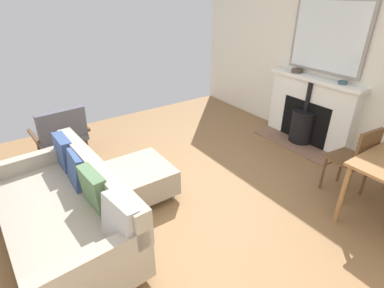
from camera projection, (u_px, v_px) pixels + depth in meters
name	position (u px, v px, depth m)	size (l,w,h in m)	color
ground_plane	(154.00, 204.00, 3.38)	(5.87, 5.39, 0.01)	olive
wall_left	(331.00, 51.00, 4.19)	(0.12, 5.39, 2.80)	silver
fireplace	(308.00, 115.00, 4.56)	(0.59, 1.48, 1.04)	brown
mirror_over_mantel	(328.00, 37.00, 4.08)	(0.04, 1.14, 0.99)	gray
mantel_bowl_near	(297.00, 71.00, 4.54)	(0.16, 0.16, 0.05)	#47382D
mantel_bowl_far	(343.00, 82.00, 3.99)	(0.12, 0.12, 0.04)	#334C56
sofa	(68.00, 212.00, 2.72)	(1.02, 1.86, 0.81)	#B2B2B7
ottoman	(142.00, 177.00, 3.43)	(0.63, 0.70, 0.39)	#B2B2B7
armchair_accent	(61.00, 133.00, 3.96)	(0.72, 0.64, 0.84)	#4C3321
dining_chair_near_fireplace	(356.00, 157.00, 3.27)	(0.44, 0.44, 0.88)	brown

